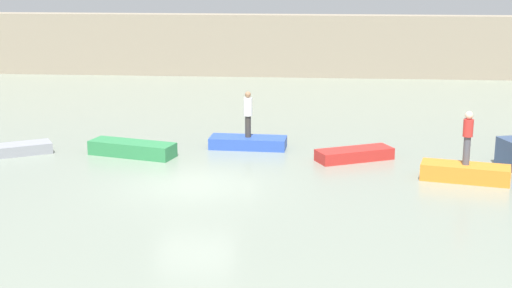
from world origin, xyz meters
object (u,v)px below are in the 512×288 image
object	(u,v)px
rowboat_green	(132,149)
rowboat_red	(354,154)
person_white_shirt	(248,112)
rowboat_grey	(3,151)
person_red_shirt	(468,135)
rowboat_blue	(248,143)
rowboat_orange	(465,173)

from	to	relation	value
rowboat_green	rowboat_red	world-z (taller)	rowboat_green
rowboat_green	person_white_shirt	world-z (taller)	person_white_shirt
rowboat_grey	person_white_shirt	world-z (taller)	person_white_shirt
rowboat_green	person_red_shirt	distance (m)	11.75
rowboat_green	rowboat_blue	distance (m)	4.35
rowboat_orange	person_white_shirt	bearing A→B (deg)	166.74
rowboat_green	person_white_shirt	bearing A→B (deg)	35.40
rowboat_blue	person_white_shirt	xyz separation A→B (m)	(0.00, 0.00, 1.18)
rowboat_grey	person_white_shirt	size ratio (longest dim) A/B	1.95
rowboat_blue	person_red_shirt	world-z (taller)	person_red_shirt
person_red_shirt	rowboat_grey	bearing A→B (deg)	173.66
rowboat_orange	person_red_shirt	size ratio (longest dim) A/B	1.59
person_red_shirt	person_white_shirt	distance (m)	8.24
rowboat_blue	rowboat_orange	world-z (taller)	rowboat_orange
rowboat_green	rowboat_blue	world-z (taller)	rowboat_green
rowboat_green	rowboat_red	distance (m)	8.03
rowboat_green	rowboat_orange	world-z (taller)	rowboat_orange
rowboat_grey	rowboat_orange	size ratio (longest dim) A/B	1.22
rowboat_green	person_white_shirt	distance (m)	4.49
rowboat_blue	rowboat_red	distance (m)	4.18
rowboat_green	person_white_shirt	xyz separation A→B (m)	(4.09, 1.47, 1.13)
rowboat_orange	person_white_shirt	xyz separation A→B (m)	(-7.38, 3.67, 1.12)
rowboat_grey	person_red_shirt	size ratio (longest dim) A/B	1.94
rowboat_grey	rowboat_red	distance (m)	12.71
rowboat_grey	rowboat_red	xyz separation A→B (m)	(12.70, 0.47, 0.01)
person_red_shirt	person_white_shirt	size ratio (longest dim) A/B	1.01
rowboat_grey	person_red_shirt	world-z (taller)	person_red_shirt
rowboat_orange	person_red_shirt	xyz separation A→B (m)	(0.00, 0.00, 1.26)
rowboat_grey	person_white_shirt	bearing A→B (deg)	-17.75
rowboat_orange	rowboat_blue	bearing A→B (deg)	166.74
rowboat_orange	person_white_shirt	size ratio (longest dim) A/B	1.60
rowboat_grey	rowboat_green	bearing A→B (deg)	-24.84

